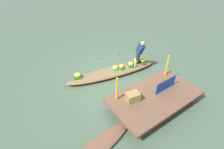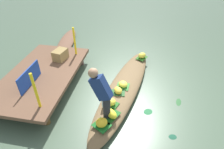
{
  "view_description": "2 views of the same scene",
  "coord_description": "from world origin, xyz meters",
  "px_view_note": "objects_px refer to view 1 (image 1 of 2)",
  "views": [
    {
      "loc": [
        3.62,
        5.09,
        4.62
      ],
      "look_at": [
        0.39,
        0.46,
        0.42
      ],
      "focal_mm": 28.08,
      "sensor_mm": 36.0,
      "label": 1
    },
    {
      "loc": [
        -4.0,
        -0.4,
        3.46
      ],
      "look_at": [
        0.14,
        0.36,
        0.44
      ],
      "focal_mm": 30.38,
      "sensor_mm": 36.0,
      "label": 2
    }
  ],
  "objects_px": {
    "banana_bunch_2": "(131,64)",
    "banana_bunch_5": "(115,67)",
    "moored_boat": "(96,148)",
    "market_banner": "(166,85)",
    "banana_bunch_1": "(78,75)",
    "banana_bunch_4": "(143,60)",
    "vendor_boat": "(113,72)",
    "banana_bunch_3": "(122,66)",
    "banana_bunch_0": "(136,60)",
    "vendor_person": "(140,51)",
    "produce_crate": "(133,97)",
    "water_bottle": "(135,64)"
  },
  "relations": [
    {
      "from": "banana_bunch_5",
      "to": "vendor_person",
      "type": "height_order",
      "value": "vendor_person"
    },
    {
      "from": "banana_bunch_4",
      "to": "vendor_person",
      "type": "height_order",
      "value": "vendor_person"
    },
    {
      "from": "banana_bunch_0",
      "to": "banana_bunch_2",
      "type": "distance_m",
      "value": 0.37
    },
    {
      "from": "banana_bunch_5",
      "to": "moored_boat",
      "type": "bearing_deg",
      "value": 45.88
    },
    {
      "from": "banana_bunch_4",
      "to": "banana_bunch_5",
      "type": "xyz_separation_m",
      "value": [
        1.37,
        -0.26,
        -0.01
      ]
    },
    {
      "from": "produce_crate",
      "to": "banana_bunch_3",
      "type": "bearing_deg",
      "value": -118.01
    },
    {
      "from": "banana_bunch_1",
      "to": "vendor_person",
      "type": "xyz_separation_m",
      "value": [
        -2.68,
        0.72,
        0.6
      ]
    },
    {
      "from": "banana_bunch_2",
      "to": "banana_bunch_3",
      "type": "distance_m",
      "value": 0.46
    },
    {
      "from": "banana_bunch_1",
      "to": "banana_bunch_4",
      "type": "height_order",
      "value": "banana_bunch_1"
    },
    {
      "from": "moored_boat",
      "to": "banana_bunch_5",
      "type": "xyz_separation_m",
      "value": [
        -2.55,
        -2.63,
        0.25
      ]
    },
    {
      "from": "banana_bunch_2",
      "to": "banana_bunch_4",
      "type": "bearing_deg",
      "value": 172.72
    },
    {
      "from": "vendor_boat",
      "to": "banana_bunch_2",
      "type": "distance_m",
      "value": 0.87
    },
    {
      "from": "vendor_person",
      "to": "market_banner",
      "type": "xyz_separation_m",
      "value": [
        0.54,
        1.97,
        -0.29
      ]
    },
    {
      "from": "vendor_boat",
      "to": "banana_bunch_1",
      "type": "bearing_deg",
      "value": -4.06
    },
    {
      "from": "banana_bunch_4",
      "to": "market_banner",
      "type": "xyz_separation_m",
      "value": [
        0.83,
        2.02,
        0.31
      ]
    },
    {
      "from": "banana_bunch_2",
      "to": "vendor_person",
      "type": "bearing_deg",
      "value": 160.12
    },
    {
      "from": "moored_boat",
      "to": "market_banner",
      "type": "xyz_separation_m",
      "value": [
        -3.09,
        -0.34,
        0.58
      ]
    },
    {
      "from": "vendor_boat",
      "to": "vendor_person",
      "type": "bearing_deg",
      "value": 175.01
    },
    {
      "from": "banana_bunch_5",
      "to": "produce_crate",
      "type": "height_order",
      "value": "produce_crate"
    },
    {
      "from": "banana_bunch_2",
      "to": "banana_bunch_5",
      "type": "xyz_separation_m",
      "value": [
        0.73,
        -0.18,
        -0.02
      ]
    },
    {
      "from": "banana_bunch_0",
      "to": "banana_bunch_1",
      "type": "xyz_separation_m",
      "value": [
        2.68,
        -0.53,
        -0.0
      ]
    },
    {
      "from": "vendor_boat",
      "to": "banana_bunch_0",
      "type": "bearing_deg",
      "value": -175.65
    },
    {
      "from": "banana_bunch_2",
      "to": "banana_bunch_5",
      "type": "bearing_deg",
      "value": -14.09
    },
    {
      "from": "banana_bunch_1",
      "to": "vendor_person",
      "type": "relative_size",
      "value": 0.22
    },
    {
      "from": "moored_boat",
      "to": "banana_bunch_1",
      "type": "xyz_separation_m",
      "value": [
        -0.95,
        -3.04,
        0.27
      ]
    },
    {
      "from": "vendor_boat",
      "to": "water_bottle",
      "type": "distance_m",
      "value": 1.02
    },
    {
      "from": "moored_boat",
      "to": "banana_bunch_2",
      "type": "height_order",
      "value": "banana_bunch_2"
    },
    {
      "from": "vendor_boat",
      "to": "banana_bunch_3",
      "type": "bearing_deg",
      "value": 174.19
    },
    {
      "from": "banana_bunch_0",
      "to": "banana_bunch_2",
      "type": "relative_size",
      "value": 1.42
    },
    {
      "from": "banana_bunch_2",
      "to": "produce_crate",
      "type": "xyz_separation_m",
      "value": [
        1.49,
        1.85,
        0.24
      ]
    },
    {
      "from": "banana_bunch_0",
      "to": "banana_bunch_5",
      "type": "xyz_separation_m",
      "value": [
        1.09,
        -0.11,
        -0.02
      ]
    },
    {
      "from": "banana_bunch_3",
      "to": "banana_bunch_2",
      "type": "bearing_deg",
      "value": 168.46
    },
    {
      "from": "moored_boat",
      "to": "produce_crate",
      "type": "relative_size",
      "value": 6.03
    },
    {
      "from": "vendor_boat",
      "to": "banana_bunch_3",
      "type": "height_order",
      "value": "banana_bunch_3"
    },
    {
      "from": "banana_bunch_2",
      "to": "market_banner",
      "type": "height_order",
      "value": "market_banner"
    },
    {
      "from": "banana_bunch_1",
      "to": "banana_bunch_0",
      "type": "bearing_deg",
      "value": 168.91
    },
    {
      "from": "banana_bunch_0",
      "to": "vendor_person",
      "type": "height_order",
      "value": "vendor_person"
    },
    {
      "from": "produce_crate",
      "to": "market_banner",
      "type": "bearing_deg",
      "value": 169.16
    },
    {
      "from": "banana_bunch_5",
      "to": "produce_crate",
      "type": "xyz_separation_m",
      "value": [
        0.76,
        2.04,
        0.26
      ]
    },
    {
      "from": "vendor_boat",
      "to": "market_banner",
      "type": "relative_size",
      "value": 4.42
    },
    {
      "from": "vendor_boat",
      "to": "water_bottle",
      "type": "bearing_deg",
      "value": 168.49
    },
    {
      "from": "market_banner",
      "to": "banana_bunch_3",
      "type": "bearing_deg",
      "value": -83.13
    },
    {
      "from": "banana_bunch_0",
      "to": "produce_crate",
      "type": "bearing_deg",
      "value": 46.15
    },
    {
      "from": "moored_boat",
      "to": "banana_bunch_4",
      "type": "xyz_separation_m",
      "value": [
        -3.91,
        -2.36,
        0.26
      ]
    },
    {
      "from": "banana_bunch_0",
      "to": "water_bottle",
      "type": "relative_size",
      "value": 1.39
    },
    {
      "from": "banana_bunch_3",
      "to": "market_banner",
      "type": "bearing_deg",
      "value": 96.85
    },
    {
      "from": "banana_bunch_1",
      "to": "banana_bunch_2",
      "type": "relative_size",
      "value": 1.2
    },
    {
      "from": "banana_bunch_1",
      "to": "vendor_person",
      "type": "height_order",
      "value": "vendor_person"
    },
    {
      "from": "banana_bunch_1",
      "to": "market_banner",
      "type": "relative_size",
      "value": 0.29
    },
    {
      "from": "banana_bunch_4",
      "to": "water_bottle",
      "type": "xyz_separation_m",
      "value": [
        0.55,
        0.09,
        0.02
      ]
    }
  ]
}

